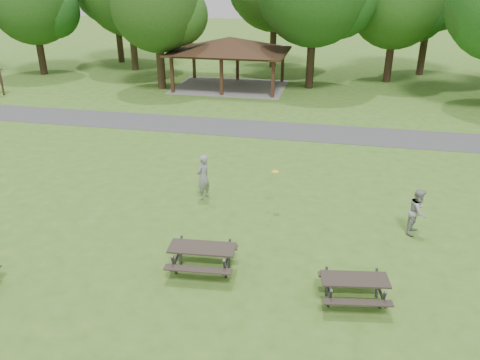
# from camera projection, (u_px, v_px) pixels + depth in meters

# --- Properties ---
(ground) EXTENTS (160.00, 160.00, 0.00)m
(ground) POSITION_uv_depth(u_px,v_px,m) (180.00, 270.00, 14.05)
(ground) COLOR #416F1F
(ground) RESTS_ON ground
(asphalt_path) EXTENTS (120.00, 3.20, 0.02)m
(asphalt_path) POSITION_uv_depth(u_px,v_px,m) (259.00, 129.00, 26.55)
(asphalt_path) COLOR #434346
(asphalt_path) RESTS_ON ground
(pavilion) EXTENTS (8.60, 7.01, 3.76)m
(pavilion) POSITION_uv_depth(u_px,v_px,m) (230.00, 46.00, 34.99)
(pavilion) COLOR #351E13
(pavilion) RESTS_ON ground
(tree_row_b) EXTENTS (7.14, 6.80, 9.28)m
(tree_row_b) POSITION_uv_depth(u_px,v_px,m) (34.00, 5.00, 38.48)
(tree_row_b) COLOR black
(tree_row_b) RESTS_ON ground
(tree_row_d) EXTENTS (6.93, 6.60, 9.27)m
(tree_row_d) POSITION_uv_depth(u_px,v_px,m) (158.00, 8.00, 33.49)
(tree_row_d) COLOR #2F2214
(tree_row_d) RESTS_ON ground
(tree_row_f) EXTENTS (7.35, 7.00, 9.55)m
(tree_row_f) POSITION_uv_depth(u_px,v_px,m) (397.00, 5.00, 35.62)
(tree_row_f) COLOR #321E16
(tree_row_f) RESTS_ON ground
(picnic_table_middle) EXTENTS (2.07, 1.71, 0.85)m
(picnic_table_middle) POSITION_uv_depth(u_px,v_px,m) (202.00, 253.00, 13.77)
(picnic_table_middle) COLOR #2E2621
(picnic_table_middle) RESTS_ON ground
(picnic_table_far) EXTENTS (1.99, 1.69, 0.77)m
(picnic_table_far) POSITION_uv_depth(u_px,v_px,m) (354.00, 284.00, 12.48)
(picnic_table_far) COLOR #2B241F
(picnic_table_far) RESTS_ON ground
(frisbee_in_flight) EXTENTS (0.30, 0.30, 0.02)m
(frisbee_in_flight) POSITION_uv_depth(u_px,v_px,m) (275.00, 172.00, 16.98)
(frisbee_in_flight) COLOR yellow
(frisbee_in_flight) RESTS_ON ground
(frisbee_thrower) EXTENTS (0.66, 0.78, 1.81)m
(frisbee_thrower) POSITION_uv_depth(u_px,v_px,m) (203.00, 177.00, 18.14)
(frisbee_thrower) COLOR gray
(frisbee_thrower) RESTS_ON ground
(frisbee_catcher) EXTENTS (0.87, 0.96, 1.62)m
(frisbee_catcher) POSITION_uv_depth(u_px,v_px,m) (418.00, 211.00, 15.73)
(frisbee_catcher) COLOR #9C9C9F
(frisbee_catcher) RESTS_ON ground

